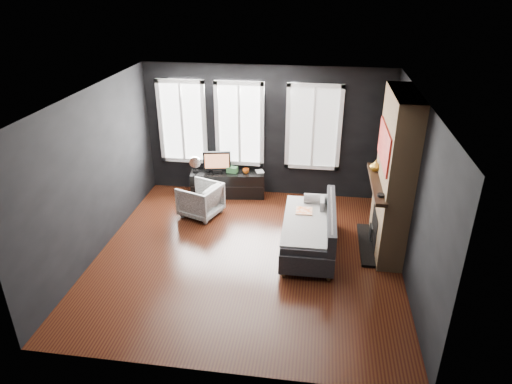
# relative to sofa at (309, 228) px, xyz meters

# --- Properties ---
(floor) EXTENTS (5.00, 5.00, 0.00)m
(floor) POSITION_rel_sofa_xyz_m (-0.99, -0.36, -0.41)
(floor) COLOR black
(floor) RESTS_ON ground
(ceiling) EXTENTS (5.00, 5.00, 0.00)m
(ceiling) POSITION_rel_sofa_xyz_m (-0.99, -0.36, 2.29)
(ceiling) COLOR white
(ceiling) RESTS_ON ground
(wall_back) EXTENTS (5.00, 0.02, 2.70)m
(wall_back) POSITION_rel_sofa_xyz_m (-0.99, 2.14, 0.94)
(wall_back) COLOR black
(wall_back) RESTS_ON ground
(wall_left) EXTENTS (0.02, 5.00, 2.70)m
(wall_left) POSITION_rel_sofa_xyz_m (-3.49, -0.36, 0.94)
(wall_left) COLOR black
(wall_left) RESTS_ON ground
(wall_right) EXTENTS (0.02, 5.00, 2.70)m
(wall_right) POSITION_rel_sofa_xyz_m (1.51, -0.36, 0.94)
(wall_right) COLOR black
(wall_right) RESTS_ON ground
(windows) EXTENTS (4.00, 0.16, 1.76)m
(windows) POSITION_rel_sofa_xyz_m (-1.44, 2.10, 1.97)
(windows) COLOR white
(windows) RESTS_ON wall_back
(fireplace) EXTENTS (0.70, 1.62, 2.70)m
(fireplace) POSITION_rel_sofa_xyz_m (1.31, 0.24, 0.94)
(fireplace) COLOR #93724C
(fireplace) RESTS_ON floor
(sofa) EXTENTS (0.96, 1.90, 0.81)m
(sofa) POSITION_rel_sofa_xyz_m (0.00, 0.00, 0.00)
(sofa) COLOR #252527
(sofa) RESTS_ON floor
(stripe_pillow) EXTENTS (0.07, 0.31, 0.31)m
(stripe_pillow) POSITION_rel_sofa_xyz_m (0.20, 0.45, 0.18)
(stripe_pillow) COLOR gray
(stripe_pillow) RESTS_ON sofa
(armchair) EXTENTS (0.85, 0.88, 0.71)m
(armchair) POSITION_rel_sofa_xyz_m (-2.12, 0.93, -0.05)
(armchair) COLOR silver
(armchair) RESTS_ON floor
(media_console) EXTENTS (1.58, 0.66, 0.53)m
(media_console) POSITION_rel_sofa_xyz_m (-1.77, 1.88, -0.14)
(media_console) COLOR black
(media_console) RESTS_ON floor
(monitor) EXTENTS (0.59, 0.22, 0.52)m
(monitor) POSITION_rel_sofa_xyz_m (-1.98, 1.84, 0.38)
(monitor) COLOR black
(monitor) RESTS_ON media_console
(desk_fan) EXTENTS (0.25, 0.25, 0.34)m
(desk_fan) POSITION_rel_sofa_xyz_m (-2.43, 1.81, 0.29)
(desk_fan) COLOR gray
(desk_fan) RESTS_ON media_console
(mug) EXTENTS (0.16, 0.14, 0.13)m
(mug) POSITION_rel_sofa_xyz_m (-1.38, 1.87, 0.19)
(mug) COLOR #CD5A13
(mug) RESTS_ON media_console
(book) EXTENTS (0.16, 0.07, 0.22)m
(book) POSITION_rel_sofa_xyz_m (-1.18, 1.96, 0.23)
(book) COLOR #BDAF93
(book) RESTS_ON media_console
(storage_box) EXTENTS (0.24, 0.17, 0.12)m
(storage_box) POSITION_rel_sofa_xyz_m (-1.67, 1.88, 0.18)
(storage_box) COLOR #2F6635
(storage_box) RESTS_ON media_console
(mantel_vase) EXTENTS (0.21, 0.22, 0.19)m
(mantel_vase) POSITION_rel_sofa_xyz_m (1.06, 0.69, 0.92)
(mantel_vase) COLOR gold
(mantel_vase) RESTS_ON fireplace
(mantel_clock) EXTENTS (0.15, 0.15, 0.04)m
(mantel_clock) POSITION_rel_sofa_xyz_m (1.06, -0.31, 0.84)
(mantel_clock) COLOR black
(mantel_clock) RESTS_ON fireplace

